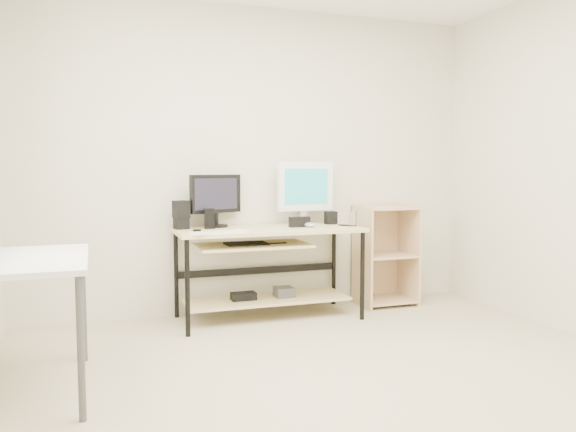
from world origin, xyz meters
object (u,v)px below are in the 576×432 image
(side_table, at_px, (29,272))
(audio_controller, at_px, (209,219))
(desk, at_px, (265,254))
(shelf_unit, at_px, (383,254))
(black_monitor, at_px, (216,197))
(white_imac, at_px, (305,188))

(side_table, height_order, audio_controller, audio_controller)
(desk, distance_m, side_table, 1.97)
(shelf_unit, bearing_deg, black_monitor, 178.43)
(desk, distance_m, shelf_unit, 1.19)
(desk, xyz_separation_m, white_imac, (0.43, 0.21, 0.53))
(shelf_unit, distance_m, black_monitor, 1.63)
(side_table, xyz_separation_m, audio_controller, (1.21, 1.15, 0.16))
(shelf_unit, relative_size, audio_controller, 5.52)
(desk, xyz_separation_m, shelf_unit, (1.18, 0.16, -0.09))
(white_imac, xyz_separation_m, audio_controller, (-0.87, -0.12, -0.23))
(white_imac, height_order, audio_controller, white_imac)
(side_table, distance_m, shelf_unit, 3.09)
(side_table, relative_size, shelf_unit, 1.11)
(side_table, distance_m, black_monitor, 1.84)
(side_table, bearing_deg, audio_controller, 43.45)
(desk, distance_m, white_imac, 0.71)
(shelf_unit, bearing_deg, side_table, -156.67)
(desk, height_order, white_imac, white_imac)
(white_imac, bearing_deg, desk, -158.44)
(shelf_unit, height_order, white_imac, white_imac)
(desk, bearing_deg, white_imac, 25.61)
(black_monitor, height_order, audio_controller, black_monitor)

